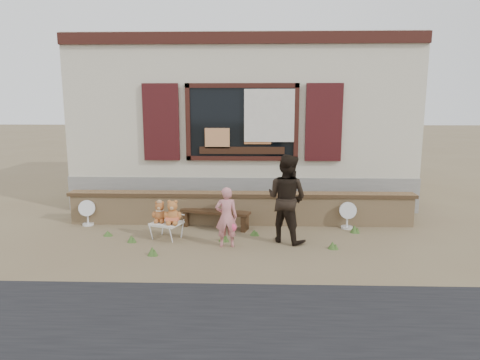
{
  "coord_description": "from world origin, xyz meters",
  "views": [
    {
      "loc": [
        0.26,
        -7.57,
        2.5
      ],
      "look_at": [
        0.0,
        0.6,
        1.0
      ],
      "focal_mm": 32.0,
      "sensor_mm": 36.0,
      "label": 1
    }
  ],
  "objects_px": {
    "teddy_bear_left": "(160,211)",
    "bench": "(215,215)",
    "folding_chair": "(167,224)",
    "child": "(226,217)",
    "teddy_bear_right": "(173,211)",
    "adult": "(287,198)"
  },
  "relations": [
    {
      "from": "teddy_bear_left",
      "to": "folding_chair",
      "type": "bearing_deg",
      "value": -0.0
    },
    {
      "from": "folding_chair",
      "to": "adult",
      "type": "bearing_deg",
      "value": 20.14
    },
    {
      "from": "teddy_bear_right",
      "to": "child",
      "type": "bearing_deg",
      "value": 2.75
    },
    {
      "from": "bench",
      "to": "child",
      "type": "distance_m",
      "value": 1.18
    },
    {
      "from": "teddy_bear_left",
      "to": "teddy_bear_right",
      "type": "height_order",
      "value": "teddy_bear_right"
    },
    {
      "from": "child",
      "to": "teddy_bear_left",
      "type": "bearing_deg",
      "value": -23.24
    },
    {
      "from": "bench",
      "to": "teddy_bear_right",
      "type": "xyz_separation_m",
      "value": [
        -0.71,
        -0.76,
        0.27
      ]
    },
    {
      "from": "bench",
      "to": "adult",
      "type": "relative_size",
      "value": 0.9
    },
    {
      "from": "bench",
      "to": "teddy_bear_left",
      "type": "height_order",
      "value": "teddy_bear_left"
    },
    {
      "from": "bench",
      "to": "folding_chair",
      "type": "relative_size",
      "value": 2.26
    },
    {
      "from": "folding_chair",
      "to": "teddy_bear_left",
      "type": "bearing_deg",
      "value": 180.0
    },
    {
      "from": "bench",
      "to": "teddy_bear_right",
      "type": "distance_m",
      "value": 1.08
    },
    {
      "from": "bench",
      "to": "folding_chair",
      "type": "bearing_deg",
      "value": -123.6
    },
    {
      "from": "bench",
      "to": "teddy_bear_right",
      "type": "height_order",
      "value": "teddy_bear_right"
    },
    {
      "from": "folding_chair",
      "to": "bench",
      "type": "bearing_deg",
      "value": 62.11
    },
    {
      "from": "bench",
      "to": "child",
      "type": "bearing_deg",
      "value": -59.17
    },
    {
      "from": "folding_chair",
      "to": "child",
      "type": "distance_m",
      "value": 1.23
    },
    {
      "from": "teddy_bear_left",
      "to": "bench",
      "type": "bearing_deg",
      "value": 56.06
    },
    {
      "from": "teddy_bear_right",
      "to": "adult",
      "type": "xyz_separation_m",
      "value": [
        2.06,
        -0.01,
        0.26
      ]
    },
    {
      "from": "teddy_bear_right",
      "to": "adult",
      "type": "distance_m",
      "value": 2.08
    },
    {
      "from": "teddy_bear_left",
      "to": "teddy_bear_right",
      "type": "distance_m",
      "value": 0.28
    },
    {
      "from": "folding_chair",
      "to": "child",
      "type": "xyz_separation_m",
      "value": [
        1.13,
        -0.4,
        0.25
      ]
    }
  ]
}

